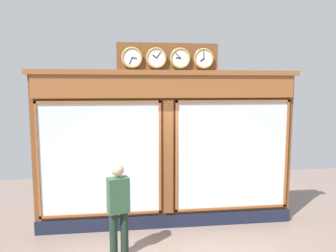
% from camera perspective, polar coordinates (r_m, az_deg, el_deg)
% --- Properties ---
extents(shop_facade, '(5.58, 0.42, 3.88)m').
position_cam_1_polar(shop_facade, '(6.84, -0.14, -4.02)').
color(shop_facade, brown).
rests_on(shop_facade, ground_plane).
extents(pedestrian, '(0.41, 0.32, 1.69)m').
position_cam_1_polar(pedestrian, '(5.83, -8.78, -13.87)').
color(pedestrian, '#1C2F21').
rests_on(pedestrian, ground_plane).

